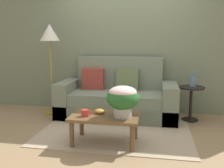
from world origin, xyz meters
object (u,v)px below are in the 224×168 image
object	(u,v)px
coffee_mug	(85,113)
snack_bowl	(100,111)
coffee_table	(105,120)
table_vase	(193,81)
couch	(117,99)
potted_plant	(123,98)
side_table	(191,97)
floor_lamp	(50,40)

from	to	relation	value
coffee_mug	snack_bowl	distance (m)	0.23
coffee_table	table_vase	bearing A→B (deg)	43.38
couch	snack_bowl	size ratio (longest dim) A/B	15.45
coffee_table	coffee_mug	distance (m)	0.29
potted_plant	coffee_mug	world-z (taller)	potted_plant
coffee_table	snack_bowl	world-z (taller)	snack_bowl
couch	side_table	bearing A→B (deg)	-0.67
side_table	potted_plant	distance (m)	1.65
side_table	snack_bowl	world-z (taller)	side_table
coffee_table	potted_plant	world-z (taller)	potted_plant
couch	coffee_table	bearing A→B (deg)	-88.41
snack_bowl	coffee_mug	bearing A→B (deg)	-137.19
floor_lamp	snack_bowl	world-z (taller)	floor_lamp
table_vase	snack_bowl	bearing A→B (deg)	-139.93
floor_lamp	table_vase	bearing A→B (deg)	-0.25
couch	floor_lamp	distance (m)	1.65
coffee_table	coffee_mug	size ratio (longest dim) A/B	6.72
snack_bowl	table_vase	world-z (taller)	table_vase
couch	coffee_mug	distance (m)	1.37
coffee_table	floor_lamp	size ratio (longest dim) A/B	0.54
floor_lamp	table_vase	distance (m)	2.68
coffee_table	couch	bearing A→B (deg)	91.59
snack_bowl	floor_lamp	bearing A→B (deg)	136.07
potted_plant	coffee_mug	bearing A→B (deg)	-172.20
side_table	snack_bowl	distance (m)	1.80
couch	table_vase	distance (m)	1.39
coffee_table	potted_plant	size ratio (longest dim) A/B	2.12
side_table	floor_lamp	distance (m)	2.76
floor_lamp	snack_bowl	xyz separation A→B (m)	(1.22, -1.17, -0.96)
coffee_mug	floor_lamp	bearing A→B (deg)	128.27
couch	potted_plant	size ratio (longest dim) A/B	4.93
side_table	coffee_mug	bearing A→B (deg)	-139.05
couch	side_table	world-z (taller)	couch
coffee_mug	snack_bowl	size ratio (longest dim) A/B	0.99
potted_plant	coffee_mug	xyz separation A→B (m)	(-0.50, -0.07, -0.21)
coffee_table	snack_bowl	bearing A→B (deg)	141.86
side_table	potted_plant	world-z (taller)	potted_plant
couch	side_table	size ratio (longest dim) A/B	3.51
floor_lamp	side_table	bearing A→B (deg)	0.05
coffee_table	snack_bowl	xyz separation A→B (m)	(-0.08, 0.06, 0.10)
couch	coffee_table	size ratio (longest dim) A/B	2.32
floor_lamp	table_vase	xyz separation A→B (m)	(2.59, -0.01, -0.68)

